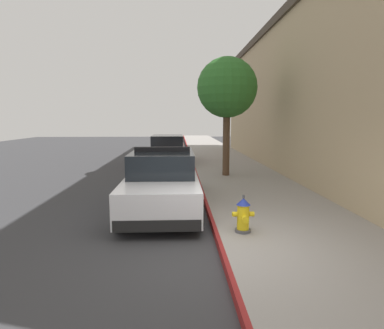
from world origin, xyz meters
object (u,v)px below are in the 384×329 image
police_cruiser (163,182)px  fire_hydrant (243,215)px  parked_car_silver_ahead (168,150)px  street_tree (227,88)px

police_cruiser → fire_hydrant: police_cruiser is taller
fire_hydrant → police_cruiser: bearing=125.6°
parked_car_silver_ahead → street_tree: bearing=-61.2°
street_tree → police_cruiser: bearing=-119.0°
parked_car_silver_ahead → street_tree: (2.51, -4.57, 2.88)m
police_cruiser → street_tree: (2.36, 4.26, 2.88)m
parked_car_silver_ahead → fire_hydrant: bearing=-80.5°
fire_hydrant → parked_car_silver_ahead: bearing=99.5°
police_cruiser → street_tree: 5.66m
parked_car_silver_ahead → fire_hydrant: parked_car_silver_ahead is taller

